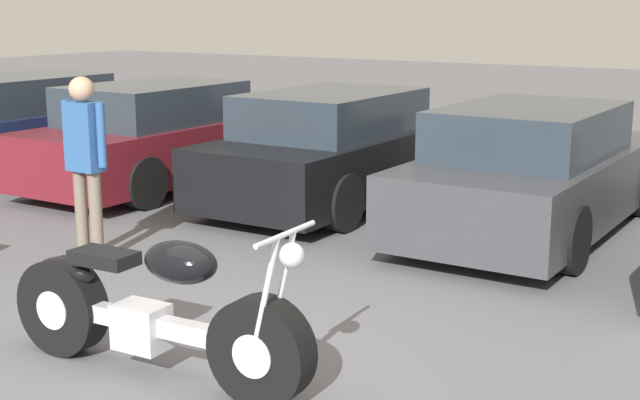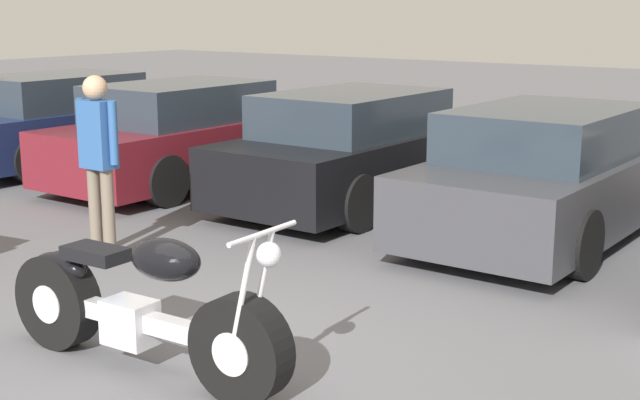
% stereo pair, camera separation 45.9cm
% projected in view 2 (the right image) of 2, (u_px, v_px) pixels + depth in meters
% --- Properties ---
extents(ground_plane, '(60.00, 60.00, 0.00)m').
position_uv_depth(ground_plane, '(174.00, 372.00, 5.85)').
color(ground_plane, slate).
extents(motorcycle, '(2.31, 0.62, 1.10)m').
position_uv_depth(motorcycle, '(140.00, 309.00, 5.79)').
color(motorcycle, black).
rests_on(motorcycle, ground_plane).
extents(parked_car_navy, '(1.78, 4.25, 1.36)m').
position_uv_depth(parked_car_navy, '(68.00, 122.00, 13.32)').
color(parked_car_navy, '#19234C').
rests_on(parked_car_navy, ground_plane).
extents(parked_car_maroon, '(1.78, 4.25, 1.36)m').
position_uv_depth(parked_car_maroon, '(191.00, 136.00, 11.92)').
color(parked_car_maroon, maroon).
rests_on(parked_car_maroon, ground_plane).
extents(parked_car_black, '(1.78, 4.25, 1.36)m').
position_uv_depth(parked_car_black, '(361.00, 150.00, 10.75)').
color(parked_car_black, black).
rests_on(parked_car_black, ground_plane).
extents(parked_car_dark_grey, '(1.78, 4.25, 1.36)m').
position_uv_depth(parked_car_dark_grey, '(552.00, 176.00, 9.15)').
color(parked_car_dark_grey, '#3D3D42').
rests_on(parked_car_dark_grey, ground_plane).
extents(person_standing, '(0.52, 0.23, 1.72)m').
position_uv_depth(person_standing, '(98.00, 150.00, 8.35)').
color(person_standing, '#726656').
rests_on(person_standing, ground_plane).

